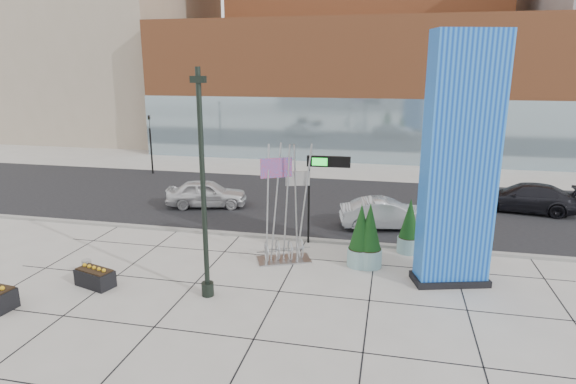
% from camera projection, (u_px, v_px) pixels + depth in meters
% --- Properties ---
extents(ground, '(160.00, 160.00, 0.00)m').
position_uv_depth(ground, '(258.00, 277.00, 17.28)').
color(ground, '#9E9991').
rests_on(ground, ground).
extents(street_asphalt, '(80.00, 12.00, 0.02)m').
position_uv_depth(street_asphalt, '(308.00, 202.00, 26.73)').
color(street_asphalt, black).
rests_on(street_asphalt, ground).
extents(curb_edge, '(80.00, 0.30, 0.12)m').
position_uv_depth(curb_edge, '(283.00, 238.00, 21.04)').
color(curb_edge, gray).
rests_on(curb_edge, ground).
extents(tower_podium, '(34.00, 10.00, 11.00)m').
position_uv_depth(tower_podium, '(355.00, 89.00, 41.20)').
color(tower_podium, '#AD5B32').
rests_on(tower_podium, ground).
extents(tower_glass_front, '(34.00, 0.60, 5.00)m').
position_uv_depth(tower_glass_front, '(348.00, 131.00, 37.42)').
color(tower_glass_front, '#8CA5B2').
rests_on(tower_glass_front, ground).
extents(blue_pylon, '(2.74, 1.77, 8.45)m').
position_uv_depth(blue_pylon, '(459.00, 168.00, 15.80)').
color(blue_pylon, '#0B39AC').
rests_on(blue_pylon, ground).
extents(lamp_post, '(0.47, 0.40, 7.31)m').
position_uv_depth(lamp_post, '(204.00, 208.00, 15.10)').
color(lamp_post, black).
rests_on(lamp_post, ground).
extents(public_art_sculpture, '(2.26, 1.73, 4.61)m').
position_uv_depth(public_art_sculpture, '(284.00, 231.00, 18.43)').
color(public_art_sculpture, '#A9AAAD').
rests_on(public_art_sculpture, ground).
extents(concrete_bollard, '(0.33, 0.33, 0.63)m').
position_uv_depth(concrete_bollard, '(87.00, 268.00, 17.22)').
color(concrete_bollard, gray).
rests_on(concrete_bollard, ground).
extents(overhead_street_sign, '(1.79, 0.24, 3.78)m').
position_uv_depth(overhead_street_sign, '(325.00, 169.00, 19.68)').
color(overhead_street_sign, black).
rests_on(overhead_street_sign, ground).
extents(round_planter_east, '(0.90, 0.90, 2.26)m').
position_uv_depth(round_planter_east, '(409.00, 227.00, 19.31)').
color(round_planter_east, '#85B1B3').
rests_on(round_planter_east, ground).
extents(round_planter_mid, '(0.98, 0.98, 2.44)m').
position_uv_depth(round_planter_mid, '(361.00, 237.00, 17.96)').
color(round_planter_mid, '#85B1B3').
rests_on(round_planter_mid, ground).
extents(round_planter_west, '(0.99, 0.99, 2.48)m').
position_uv_depth(round_planter_west, '(369.00, 237.00, 17.89)').
color(round_planter_west, '#85B1B3').
rests_on(round_planter_west, ground).
extents(box_planter_north, '(1.48, 1.03, 0.74)m').
position_uv_depth(box_planter_north, '(95.00, 277.00, 16.46)').
color(box_planter_north, black).
rests_on(box_planter_north, ground).
extents(car_white_west, '(4.52, 2.65, 1.44)m').
position_uv_depth(car_white_west, '(207.00, 194.00, 25.76)').
color(car_white_west, silver).
rests_on(car_white_west, ground).
extents(car_silver_mid, '(4.43, 2.32, 1.39)m').
position_uv_depth(car_silver_mid, '(386.00, 214.00, 22.26)').
color(car_silver_mid, '#A7AAAF').
rests_on(car_silver_mid, ground).
extents(car_dark_east, '(5.31, 2.83, 1.47)m').
position_uv_depth(car_dark_east, '(524.00, 198.00, 24.91)').
color(car_dark_east, black).
rests_on(car_dark_east, ground).
extents(traffic_signal, '(0.15, 0.18, 4.10)m').
position_uv_depth(traffic_signal, '(151.00, 141.00, 33.37)').
color(traffic_signal, black).
rests_on(traffic_signal, ground).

